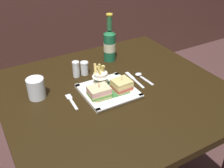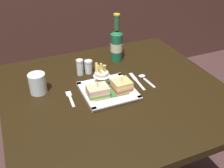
{
  "view_description": "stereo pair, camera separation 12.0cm",
  "coord_description": "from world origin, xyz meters",
  "px_view_note": "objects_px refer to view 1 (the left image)",
  "views": [
    {
      "loc": [
        -0.52,
        -0.89,
        1.45
      ],
      "look_at": [
        -0.02,
        -0.0,
        0.81
      ],
      "focal_mm": 43.02,
      "sensor_mm": 36.0,
      "label": 1
    },
    {
      "loc": [
        -0.42,
        -0.94,
        1.45
      ],
      "look_at": [
        -0.02,
        -0.0,
        0.81
      ],
      "focal_mm": 43.02,
      "sensor_mm": 36.0,
      "label": 2
    }
  ],
  "objects_px": {
    "dining_table": "(115,112)",
    "knife": "(134,79)",
    "beer_bottle": "(110,44)",
    "fork": "(71,101)",
    "square_plate": "(109,92)",
    "pepper_shaker": "(85,69)",
    "water_glass": "(36,89)",
    "sandwich_half_left": "(99,92)",
    "fries_cup": "(101,76)",
    "sandwich_half_right": "(122,85)",
    "spoon": "(140,76)",
    "salt_shaker": "(76,70)"
  },
  "relations": [
    {
      "from": "salt_shaker",
      "to": "square_plate",
      "type": "bearing_deg",
      "value": -72.05
    },
    {
      "from": "square_plate",
      "to": "knife",
      "type": "bearing_deg",
      "value": 14.11
    },
    {
      "from": "fries_cup",
      "to": "knife",
      "type": "xyz_separation_m",
      "value": [
        0.17,
        -0.02,
        -0.05
      ]
    },
    {
      "from": "sandwich_half_right",
      "to": "spoon",
      "type": "relative_size",
      "value": 0.66
    },
    {
      "from": "sandwich_half_right",
      "to": "beer_bottle",
      "type": "height_order",
      "value": "beer_bottle"
    },
    {
      "from": "sandwich_half_left",
      "to": "knife",
      "type": "xyz_separation_m",
      "value": [
        0.22,
        0.06,
        -0.03
      ]
    },
    {
      "from": "sandwich_half_right",
      "to": "knife",
      "type": "xyz_separation_m",
      "value": [
        0.11,
        0.06,
        -0.03
      ]
    },
    {
      "from": "square_plate",
      "to": "pepper_shaker",
      "type": "height_order",
      "value": "pepper_shaker"
    },
    {
      "from": "dining_table",
      "to": "sandwich_half_right",
      "type": "distance_m",
      "value": 0.17
    },
    {
      "from": "fork",
      "to": "beer_bottle",
      "type": "bearing_deg",
      "value": 37.48
    },
    {
      "from": "fries_cup",
      "to": "water_glass",
      "type": "distance_m",
      "value": 0.29
    },
    {
      "from": "water_glass",
      "to": "spoon",
      "type": "xyz_separation_m",
      "value": [
        0.5,
        -0.08,
        -0.04
      ]
    },
    {
      "from": "pepper_shaker",
      "to": "water_glass",
      "type": "bearing_deg",
      "value": -163.06
    },
    {
      "from": "dining_table",
      "to": "salt_shaker",
      "type": "xyz_separation_m",
      "value": [
        -0.11,
        0.2,
        0.17
      ]
    },
    {
      "from": "dining_table",
      "to": "knife",
      "type": "distance_m",
      "value": 0.19
    },
    {
      "from": "square_plate",
      "to": "water_glass",
      "type": "xyz_separation_m",
      "value": [
        -0.29,
        0.13,
        0.03
      ]
    },
    {
      "from": "dining_table",
      "to": "sandwich_half_right",
      "type": "relative_size",
      "value": 12.15
    },
    {
      "from": "beer_bottle",
      "to": "fork",
      "type": "relative_size",
      "value": 2.12
    },
    {
      "from": "fork",
      "to": "pepper_shaker",
      "type": "bearing_deg",
      "value": 50.77
    },
    {
      "from": "beer_bottle",
      "to": "fork",
      "type": "height_order",
      "value": "beer_bottle"
    },
    {
      "from": "fork",
      "to": "spoon",
      "type": "xyz_separation_m",
      "value": [
        0.38,
        0.02,
        0.0
      ]
    },
    {
      "from": "pepper_shaker",
      "to": "fork",
      "type": "bearing_deg",
      "value": -129.23
    },
    {
      "from": "dining_table",
      "to": "knife",
      "type": "bearing_deg",
      "value": 16.51
    },
    {
      "from": "water_glass",
      "to": "pepper_shaker",
      "type": "xyz_separation_m",
      "value": [
        0.27,
        0.08,
        -0.01
      ]
    },
    {
      "from": "fries_cup",
      "to": "beer_bottle",
      "type": "height_order",
      "value": "beer_bottle"
    },
    {
      "from": "sandwich_half_left",
      "to": "pepper_shaker",
      "type": "relative_size",
      "value": 1.41
    },
    {
      "from": "pepper_shaker",
      "to": "fries_cup",
      "type": "bearing_deg",
      "value": -83.99
    },
    {
      "from": "square_plate",
      "to": "salt_shaker",
      "type": "distance_m",
      "value": 0.22
    },
    {
      "from": "fork",
      "to": "pepper_shaker",
      "type": "distance_m",
      "value": 0.24
    },
    {
      "from": "fries_cup",
      "to": "square_plate",
      "type": "bearing_deg",
      "value": -83.76
    },
    {
      "from": "dining_table",
      "to": "square_plate",
      "type": "distance_m",
      "value": 0.14
    },
    {
      "from": "water_glass",
      "to": "fork",
      "type": "height_order",
      "value": "water_glass"
    },
    {
      "from": "fork",
      "to": "salt_shaker",
      "type": "distance_m",
      "value": 0.21
    },
    {
      "from": "water_glass",
      "to": "fork",
      "type": "bearing_deg",
      "value": -40.42
    },
    {
      "from": "dining_table",
      "to": "pepper_shaker",
      "type": "height_order",
      "value": "pepper_shaker"
    },
    {
      "from": "square_plate",
      "to": "sandwich_half_right",
      "type": "xyz_separation_m",
      "value": [
        0.06,
        -0.02,
        0.03
      ]
    },
    {
      "from": "square_plate",
      "to": "beer_bottle",
      "type": "xyz_separation_m",
      "value": [
        0.16,
        0.28,
        0.09
      ]
    },
    {
      "from": "spoon",
      "to": "salt_shaker",
      "type": "height_order",
      "value": "salt_shaker"
    },
    {
      "from": "beer_bottle",
      "to": "fork",
      "type": "xyz_separation_m",
      "value": [
        -0.34,
        -0.26,
        -0.09
      ]
    },
    {
      "from": "sandwich_half_left",
      "to": "fries_cup",
      "type": "bearing_deg",
      "value": 58.23
    },
    {
      "from": "square_plate",
      "to": "pepper_shaker",
      "type": "distance_m",
      "value": 0.21
    },
    {
      "from": "dining_table",
      "to": "sandwich_half_right",
      "type": "height_order",
      "value": "sandwich_half_right"
    },
    {
      "from": "sandwich_half_left",
      "to": "pepper_shaker",
      "type": "bearing_deg",
      "value": 81.16
    },
    {
      "from": "sandwich_half_left",
      "to": "fork",
      "type": "bearing_deg",
      "value": 158.58
    },
    {
      "from": "knife",
      "to": "sandwich_half_left",
      "type": "bearing_deg",
      "value": -164.75
    },
    {
      "from": "dining_table",
      "to": "pepper_shaker",
      "type": "xyz_separation_m",
      "value": [
        -0.06,
        0.2,
        0.16
      ]
    },
    {
      "from": "spoon",
      "to": "square_plate",
      "type": "bearing_deg",
      "value": -167.5
    },
    {
      "from": "water_glass",
      "to": "fork",
      "type": "distance_m",
      "value": 0.16
    },
    {
      "from": "square_plate",
      "to": "fork",
      "type": "relative_size",
      "value": 1.87
    },
    {
      "from": "water_glass",
      "to": "square_plate",
      "type": "bearing_deg",
      "value": -23.57
    }
  ]
}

